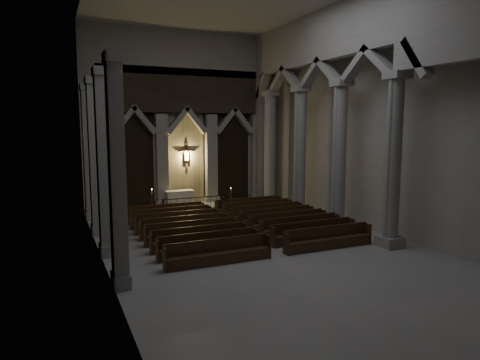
{
  "coord_description": "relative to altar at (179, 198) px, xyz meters",
  "views": [
    {
      "loc": [
        -8.79,
        -17.4,
        5.64
      ],
      "look_at": [
        0.28,
        3.0,
        2.77
      ],
      "focal_mm": 32.0,
      "sensor_mm": 36.0,
      "label": 1
    }
  ],
  "objects": [
    {
      "name": "left_pilasters",
      "position": [
        -6.0,
        -7.56,
        3.26
      ],
      "size": [
        0.6,
        13.0,
        8.03
      ],
      "color": "gray",
      "rests_on": "ground"
    },
    {
      "name": "sanctuary_wall",
      "position": [
        0.75,
        0.48,
        5.96
      ],
      "size": [
        14.0,
        0.77,
        12.0
      ],
      "color": "gray",
      "rests_on": "ground"
    },
    {
      "name": "altar",
      "position": [
        0.0,
        0.0,
        0.0
      ],
      "size": [
        1.97,
        0.79,
        1.0
      ],
      "color": "beige",
      "rests_on": "sanctuary_step"
    },
    {
      "name": "room",
      "position": [
        0.75,
        -11.06,
        6.95
      ],
      "size": [
        24.0,
        24.1,
        12.0
      ],
      "color": "#9C9994",
      "rests_on": "ground"
    },
    {
      "name": "right_arcade",
      "position": [
        6.25,
        -9.73,
        7.17
      ],
      "size": [
        1.0,
        24.0,
        12.0
      ],
      "color": "gray",
      "rests_on": "ground"
    },
    {
      "name": "sanctuary_step",
      "position": [
        0.75,
        -0.46,
        -0.58
      ],
      "size": [
        8.5,
        2.6,
        0.15
      ],
      "primitive_type": "cube",
      "color": "gray",
      "rests_on": "ground"
    },
    {
      "name": "candle_stand_left",
      "position": [
        -2.28,
        -1.7,
        -0.21
      ],
      "size": [
        0.27,
        0.27,
        1.63
      ],
      "color": "#B78538",
      "rests_on": "ground"
    },
    {
      "name": "candle_stand_right",
      "position": [
        3.06,
        -1.95,
        -0.26
      ],
      "size": [
        0.24,
        0.24,
        1.45
      ],
      "color": "#B78538",
      "rests_on": "ground"
    },
    {
      "name": "pews",
      "position": [
        0.75,
        -8.34,
        -0.32
      ],
      "size": [
        9.97,
        9.06,
        1.02
      ],
      "color": "black",
      "rests_on": "ground"
    },
    {
      "name": "worshipper",
      "position": [
        1.73,
        -4.04,
        -0.04
      ],
      "size": [
        0.51,
        0.4,
        1.23
      ],
      "primitive_type": "imported",
      "rotation": [
        0.0,
        0.0,
        -0.26
      ],
      "color": "black",
      "rests_on": "ground"
    },
    {
      "name": "altar_rail",
      "position": [
        0.75,
        -1.72,
        -0.04
      ],
      "size": [
        4.73,
        0.09,
        0.93
      ],
      "color": "black",
      "rests_on": "ground"
    }
  ]
}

